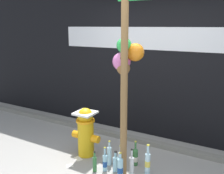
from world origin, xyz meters
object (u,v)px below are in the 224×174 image
at_px(bottle_2, 95,163).
at_px(bottle_6, 105,162).
at_px(bottle_5, 109,155).
at_px(memorial_post, 126,48).
at_px(bottle_7, 135,157).
at_px(fire_hydrant, 86,131).
at_px(bottle_4, 148,162).
at_px(bottle_8, 121,158).
at_px(bottle_1, 116,163).
at_px(bottle_3, 131,164).
at_px(bottle_0, 120,168).

height_order(bottle_2, bottle_6, bottle_6).
distance_m(bottle_5, bottle_6, 0.18).
height_order(memorial_post, bottle_7, memorial_post).
xyz_separation_m(fire_hydrant, bottle_7, (0.82, 0.11, -0.27)).
bearing_deg(bottle_6, bottle_2, -142.62).
distance_m(bottle_4, bottle_5, 0.59).
xyz_separation_m(bottle_2, bottle_8, (0.25, 0.31, 0.00)).
bearing_deg(bottle_8, memorial_post, -37.06).
distance_m(fire_hydrant, bottle_2, 0.60).
bearing_deg(memorial_post, bottle_7, 73.13).
xyz_separation_m(bottle_1, bottle_7, (0.17, 0.30, 0.01)).
distance_m(bottle_6, bottle_7, 0.48).
bearing_deg(bottle_7, bottle_6, -130.49).
distance_m(bottle_3, bottle_7, 0.24).
bearing_deg(memorial_post, bottle_1, -144.87).
distance_m(bottle_1, bottle_5, 0.20).
bearing_deg(bottle_2, bottle_0, 0.38).
bearing_deg(bottle_8, bottle_0, -62.51).
relative_size(bottle_2, bottle_4, 0.70).
height_order(bottle_2, bottle_4, bottle_4).
xyz_separation_m(bottle_5, bottle_6, (0.03, -0.18, -0.03)).
relative_size(bottle_0, bottle_7, 1.04).
bearing_deg(bottle_6, bottle_3, 19.14).
distance_m(bottle_6, bottle_8, 0.26).
relative_size(bottle_0, bottle_2, 1.30).
distance_m(fire_hydrant, bottle_3, 0.92).
relative_size(fire_hydrant, bottle_5, 2.06).
height_order(bottle_2, bottle_7, bottle_7).
xyz_separation_m(memorial_post, bottle_8, (-0.10, 0.08, -1.63)).
relative_size(memorial_post, bottle_2, 9.68).
distance_m(memorial_post, bottle_0, 1.62).
relative_size(bottle_0, bottle_5, 1.04).
bearing_deg(bottle_3, bottle_7, 102.35).
distance_m(bottle_2, bottle_8, 0.40).
xyz_separation_m(memorial_post, bottle_4, (0.31, 0.10, -1.59)).
bearing_deg(bottle_8, bottle_2, -129.57).
height_order(fire_hydrant, bottle_0, fire_hydrant).
xyz_separation_m(fire_hydrant, bottle_8, (0.65, -0.04, -0.28)).
relative_size(fire_hydrant, bottle_1, 2.57).
bearing_deg(bottle_7, fire_hydrant, -172.57).
bearing_deg(bottle_7, bottle_2, -133.34).
relative_size(bottle_1, bottle_6, 0.84).
bearing_deg(bottle_5, bottle_4, 6.10).
distance_m(bottle_0, bottle_2, 0.41).
bearing_deg(bottle_5, fire_hydrant, 170.86).
distance_m(bottle_2, bottle_4, 0.75).
height_order(bottle_3, bottle_8, bottle_3).
bearing_deg(bottle_1, fire_hydrant, 163.89).
bearing_deg(bottle_5, bottle_2, -107.97).
bearing_deg(fire_hydrant, bottle_0, -22.84).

